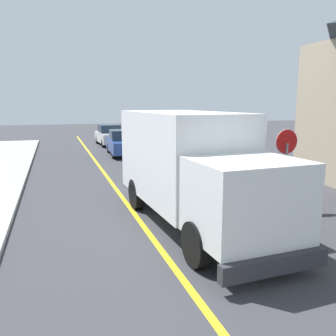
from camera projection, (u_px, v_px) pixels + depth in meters
centre_line_yellow at (140, 221)px, 10.57m from camera, size 0.16×56.00×0.01m
box_truck at (191, 164)px, 10.05m from camera, size 2.81×7.31×3.20m
parked_car_near at (159, 158)px, 17.46m from camera, size 1.99×4.47×1.67m
parked_car_mid at (123, 143)px, 23.70m from camera, size 1.97×4.47×1.67m
parked_car_far at (110, 135)px, 29.27m from camera, size 1.97×4.47×1.67m
stop_sign at (286, 154)px, 11.31m from camera, size 0.80×0.10×2.65m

